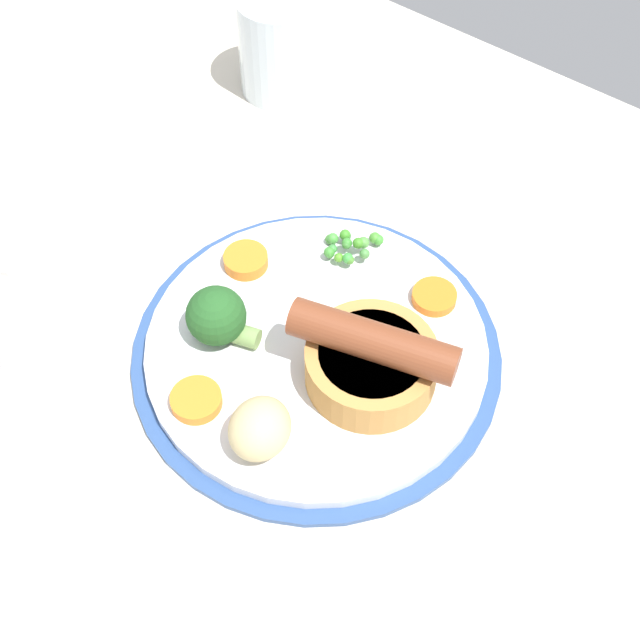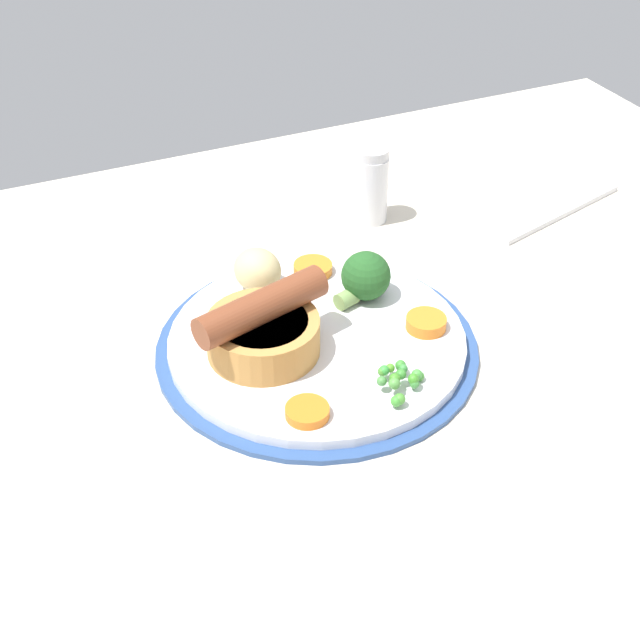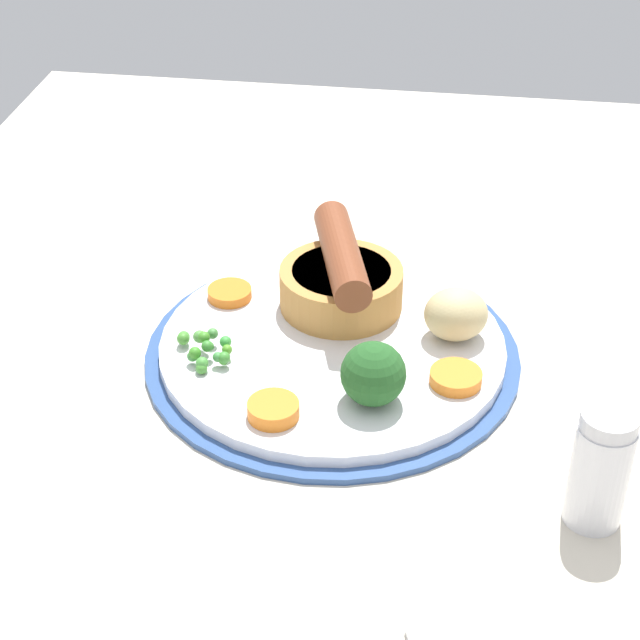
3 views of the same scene
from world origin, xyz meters
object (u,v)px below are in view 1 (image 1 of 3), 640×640
carrot_slice_0 (246,260)px  carrot_slice_2 (434,297)px  broccoli_floret_near (218,317)px  potato_chunk_0 (260,429)px  carrot_slice_1 (196,400)px  drinking_glass (279,45)px  pea_pile (350,245)px  dinner_plate (317,349)px  sausage_pudding (373,357)px

carrot_slice_0 → carrot_slice_2: 14.82cm
broccoli_floret_near → potato_chunk_0: (-8.16, 5.17, -0.19)cm
carrot_slice_1 → carrot_slice_0: bearing=-65.5°
broccoli_floret_near → carrot_slice_0: 7.03cm
carrot_slice_2 → drinking_glass: (25.90, -13.77, 2.96)cm
carrot_slice_0 → carrot_slice_1: size_ratio=0.96×
potato_chunk_0 → carrot_slice_2: (-2.69, -17.35, -1.55)cm
pea_pile → carrot_slice_0: pea_pile is taller
dinner_plate → carrot_slice_2: 9.75cm
carrot_slice_2 → potato_chunk_0: bearing=81.2°
dinner_plate → carrot_slice_2: size_ratio=8.06×
carrot_slice_1 → carrot_slice_2: size_ratio=1.07×
potato_chunk_0 → carrot_slice_2: 17.62cm
sausage_pudding → pea_pile: 11.68cm
dinner_plate → carrot_slice_1: bearing=68.5°
broccoli_floret_near → carrot_slice_1: bearing=98.3°
sausage_pudding → carrot_slice_1: (8.41, 9.27, -1.88)cm
carrot_slice_0 → drinking_glass: (12.32, -19.68, 2.82)cm
carrot_slice_0 → drinking_glass: size_ratio=0.36×
dinner_plate → carrot_slice_1: 9.93cm
sausage_pudding → drinking_glass: bearing=124.1°
carrot_slice_1 → carrot_slice_2: 19.49cm
sausage_pudding → potato_chunk_0: bearing=-123.3°
drinking_glass → potato_chunk_0: bearing=126.7°
pea_pile → broccoli_floret_near: size_ratio=0.80×
dinner_plate → carrot_slice_1: size_ratio=7.56×
carrot_slice_1 → sausage_pudding: bearing=-132.2°
broccoli_floret_near → drinking_glass: bearing=-77.0°
broccoli_floret_near → sausage_pudding: bearing=-178.2°
potato_chunk_0 → drinking_glass: (23.22, -31.12, 1.41)cm
carrot_slice_0 → carrot_slice_2: bearing=-156.5°
broccoli_floret_near → carrot_slice_1: size_ratio=1.50×
sausage_pudding → dinner_plate: bearing=165.6°
drinking_glass → dinner_plate: bearing=133.7°
sausage_pudding → potato_chunk_0: sausage_pudding is taller
potato_chunk_0 → carrot_slice_0: (10.90, -11.44, -1.41)cm
carrot_slice_0 → potato_chunk_0: bearing=133.6°
carrot_slice_1 → drinking_glass: (17.67, -31.44, 2.91)cm
pea_pile → carrot_slice_0: bearing=45.7°
dinner_plate → drinking_glass: drinking_glass is taller
dinner_plate → pea_pile: bearing=-69.1°
sausage_pudding → drinking_glass: size_ratio=1.26×
dinner_plate → carrot_slice_0: bearing=-16.1°
broccoli_floret_near → carrot_slice_1: 6.31cm
carrot_slice_0 → carrot_slice_2: carrot_slice_0 is taller
carrot_slice_0 → carrot_slice_1: (-5.35, 11.76, -0.09)cm
dinner_plate → broccoli_floret_near: bearing=30.6°
dinner_plate → carrot_slice_2: carrot_slice_2 is taller
broccoli_floret_near → drinking_glass: drinking_glass is taller
carrot_slice_0 → drinking_glass: drinking_glass is taller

